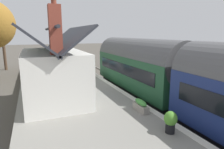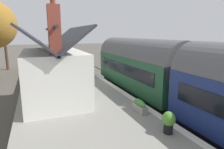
# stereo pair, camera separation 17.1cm
# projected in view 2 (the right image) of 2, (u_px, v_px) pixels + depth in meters

# --- Properties ---
(ground_plane) EXTENTS (160.00, 160.00, 0.00)m
(ground_plane) POSITION_uv_depth(u_px,v_px,m) (119.00, 90.00, 16.56)
(ground_plane) COLOR #4C473F
(platform) EXTENTS (32.00, 6.51, 0.88)m
(platform) POSITION_uv_depth(u_px,v_px,m) (68.00, 90.00, 14.94)
(platform) COLOR gray
(platform) RESTS_ON ground
(platform_edge_coping) EXTENTS (32.00, 0.36, 0.02)m
(platform_edge_coping) POSITION_uv_depth(u_px,v_px,m) (106.00, 81.00, 15.95)
(platform_edge_coping) COLOR beige
(platform_edge_coping) RESTS_ON platform
(rail_near) EXTENTS (52.00, 0.08, 0.14)m
(rail_near) POSITION_uv_depth(u_px,v_px,m) (136.00, 88.00, 17.12)
(rail_near) COLOR gray
(rail_near) RESTS_ON ground
(rail_far) EXTENTS (52.00, 0.08, 0.14)m
(rail_far) POSITION_uv_depth(u_px,v_px,m) (121.00, 89.00, 16.61)
(rail_far) COLOR gray
(rail_far) RESTS_ON ground
(train) EXTENTS (19.87, 2.73, 4.32)m
(train) POSITION_uv_depth(u_px,v_px,m) (181.00, 79.00, 10.72)
(train) COLOR black
(train) RESTS_ON ground
(station_building) EXTENTS (6.57, 3.48, 5.44)m
(station_building) POSITION_uv_depth(u_px,v_px,m) (53.00, 73.00, 11.55)
(station_building) COLOR white
(station_building) RESTS_ON platform
(bench_near_building) EXTENTS (1.42, 0.50, 0.88)m
(bench_near_building) POSITION_uv_depth(u_px,v_px,m) (73.00, 71.00, 17.93)
(bench_near_building) COLOR teal
(bench_near_building) RESTS_ON platform
(bench_by_lamp) EXTENTS (1.42, 0.50, 0.88)m
(bench_by_lamp) POSITION_uv_depth(u_px,v_px,m) (71.00, 66.00, 20.82)
(bench_by_lamp) COLOR teal
(bench_by_lamp) RESTS_ON platform
(bench_platform_end) EXTENTS (1.42, 0.50, 0.88)m
(bench_platform_end) POSITION_uv_depth(u_px,v_px,m) (67.00, 62.00, 23.44)
(bench_platform_end) COLOR teal
(bench_platform_end) RESTS_ON platform
(planter_edge_near) EXTENTS (0.83, 0.32, 0.61)m
(planter_edge_near) POSITION_uv_depth(u_px,v_px,m) (29.00, 70.00, 19.25)
(planter_edge_near) COLOR gray
(planter_edge_near) RESTS_ON platform
(planter_under_sign) EXTENTS (1.09, 0.32, 0.60)m
(planter_under_sign) POSITION_uv_depth(u_px,v_px,m) (140.00, 106.00, 9.76)
(planter_under_sign) COLOR gray
(planter_under_sign) RESTS_ON platform
(planter_bench_right) EXTENTS (0.51, 0.51, 0.88)m
(planter_bench_right) POSITION_uv_depth(u_px,v_px,m) (169.00, 121.00, 7.54)
(planter_bench_right) COLOR black
(planter_bench_right) RESTS_ON platform
(planter_by_door) EXTENTS (1.09, 0.32, 0.55)m
(planter_by_door) POSITION_uv_depth(u_px,v_px,m) (33.00, 65.00, 22.28)
(planter_by_door) COLOR teal
(planter_by_door) RESTS_ON platform
(station_sign_board) EXTENTS (0.96, 0.06, 1.57)m
(station_sign_board) POSITION_uv_depth(u_px,v_px,m) (84.00, 61.00, 19.26)
(station_sign_board) COLOR black
(station_sign_board) RESTS_ON platform
(tree_behind_building) EXTENTS (3.27, 3.32, 7.38)m
(tree_behind_building) POSITION_uv_depth(u_px,v_px,m) (3.00, 26.00, 24.93)
(tree_behind_building) COLOR #4C3828
(tree_behind_building) RESTS_ON ground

